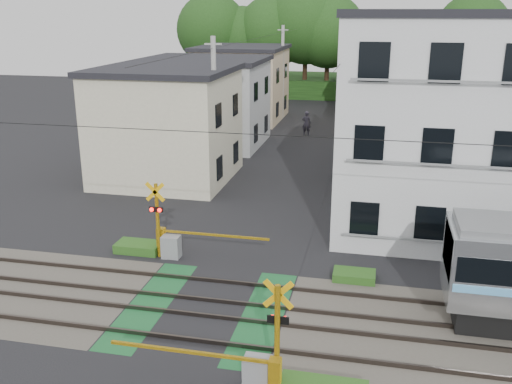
% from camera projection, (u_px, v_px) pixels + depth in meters
% --- Properties ---
extents(ground, '(120.00, 120.00, 0.00)m').
position_uv_depth(ground, '(206.00, 309.00, 18.51)').
color(ground, black).
extents(track_bed, '(120.00, 120.00, 0.14)m').
position_uv_depth(track_bed, '(206.00, 308.00, 18.50)').
color(track_bed, '#47423A').
rests_on(track_bed, ground).
extents(crossing_signal_near, '(4.74, 0.65, 3.09)m').
position_uv_depth(crossing_signal_near, '(260.00, 366.00, 14.37)').
color(crossing_signal_near, '#F8B30D').
rests_on(crossing_signal_near, ground).
extents(crossing_signal_far, '(4.74, 0.65, 3.09)m').
position_uv_depth(crossing_signal_far, '(169.00, 240.00, 22.21)').
color(crossing_signal_far, '#F8B30D').
rests_on(crossing_signal_far, ground).
extents(apartment_block, '(10.20, 8.36, 9.30)m').
position_uv_depth(apartment_block, '(460.00, 124.00, 24.18)').
color(apartment_block, white).
rests_on(apartment_block, ground).
extents(houses_row, '(22.07, 31.35, 6.80)m').
position_uv_depth(houses_row, '(313.00, 96.00, 41.57)').
color(houses_row, beige).
rests_on(houses_row, ground).
extents(tree_hill, '(40.00, 12.93, 11.97)m').
position_uv_depth(tree_hill, '(329.00, 44.00, 60.95)').
color(tree_hill, '#1F4517').
rests_on(tree_hill, ground).
extents(catenary, '(60.00, 5.04, 7.00)m').
position_uv_depth(catenary, '(405.00, 216.00, 16.19)').
color(catenary, '#2D2D33').
rests_on(catenary, ground).
extents(utility_poles, '(7.90, 42.00, 8.00)m').
position_uv_depth(utility_poles, '(289.00, 89.00, 38.87)').
color(utility_poles, '#A5A5A0').
rests_on(utility_poles, ground).
extents(pedestrian, '(0.71, 0.50, 1.87)m').
position_uv_depth(pedestrian, '(306.00, 123.00, 43.71)').
color(pedestrian, '#36323E').
rests_on(pedestrian, ground).
extents(weed_patches, '(10.25, 8.80, 0.40)m').
position_uv_depth(weed_patches, '(258.00, 311.00, 18.01)').
color(weed_patches, '#2D5E1E').
rests_on(weed_patches, ground).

